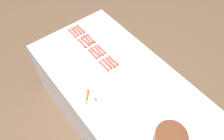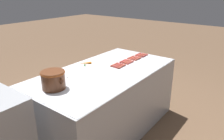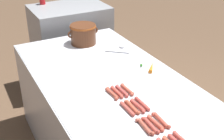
{
  "view_description": "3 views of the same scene",
  "coord_description": "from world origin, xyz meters",
  "px_view_note": "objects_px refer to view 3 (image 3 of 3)",
  "views": [
    {
      "loc": [
        0.82,
        0.92,
        2.62
      ],
      "look_at": [
        -0.0,
        -0.12,
        0.89
      ],
      "focal_mm": 35.82,
      "sensor_mm": 36.0,
      "label": 1
    },
    {
      "loc": [
        -1.6,
        1.94,
        1.81
      ],
      "look_at": [
        -0.05,
        -0.08,
        0.84
      ],
      "focal_mm": 34.67,
      "sensor_mm": 36.0,
      "label": 2
    },
    {
      "loc": [
        -0.91,
        -1.75,
        1.95
      ],
      "look_at": [
        -0.02,
        -0.08,
        0.96
      ],
      "focal_mm": 47.83,
      "sensor_mm": 36.0,
      "label": 3
    }
  ],
  "objects_px": {
    "hot_dog_1": "(145,127)",
    "hot_dog_2": "(127,109)",
    "hot_dog_15": "(127,89)",
    "bean_pot": "(83,33)",
    "back_cabinet": "(71,47)",
    "hot_dog_11": "(122,91)",
    "hot_dog_6": "(132,107)",
    "hot_dog_14": "(142,104)",
    "hot_dog_10": "(138,106)",
    "hot_dog_3": "(112,93)",
    "hot_dog_7": "(117,92)",
    "hot_dog_13": "(161,120)",
    "carrot": "(151,67)",
    "hot_dog_5": "(150,125)",
    "serving_spoon": "(120,48)",
    "hot_dog_9": "(155,123)"
  },
  "relations": [
    {
      "from": "hot_dog_1",
      "to": "hot_dog_2",
      "type": "relative_size",
      "value": 1.0
    },
    {
      "from": "hot_dog_15",
      "to": "bean_pot",
      "type": "bearing_deg",
      "value": 85.62
    },
    {
      "from": "back_cabinet",
      "to": "hot_dog_11",
      "type": "relative_size",
      "value": 6.01
    },
    {
      "from": "hot_dog_6",
      "to": "hot_dog_14",
      "type": "bearing_deg",
      "value": 0.74
    },
    {
      "from": "hot_dog_10",
      "to": "hot_dog_14",
      "type": "distance_m",
      "value": 0.04
    },
    {
      "from": "hot_dog_11",
      "to": "hot_dog_3",
      "type": "bearing_deg",
      "value": 177.47
    },
    {
      "from": "hot_dog_10",
      "to": "bean_pot",
      "type": "height_order",
      "value": "bean_pot"
    },
    {
      "from": "hot_dog_7",
      "to": "hot_dog_13",
      "type": "bearing_deg",
      "value": -78.92
    },
    {
      "from": "hot_dog_3",
      "to": "carrot",
      "type": "distance_m",
      "value": 0.5
    },
    {
      "from": "hot_dog_5",
      "to": "bean_pot",
      "type": "height_order",
      "value": "bean_pot"
    },
    {
      "from": "hot_dog_2",
      "to": "hot_dog_3",
      "type": "bearing_deg",
      "value": 89.97
    },
    {
      "from": "hot_dog_11",
      "to": "carrot",
      "type": "xyz_separation_m",
      "value": [
        0.38,
        0.2,
        0.0
      ]
    },
    {
      "from": "hot_dog_3",
      "to": "hot_dog_11",
      "type": "relative_size",
      "value": 1.0
    },
    {
      "from": "hot_dog_7",
      "to": "hot_dog_3",
      "type": "bearing_deg",
      "value": 179.94
    },
    {
      "from": "hot_dog_13",
      "to": "hot_dog_2",
      "type": "bearing_deg",
      "value": 120.89
    },
    {
      "from": "hot_dog_14",
      "to": "back_cabinet",
      "type": "bearing_deg",
      "value": 83.56
    },
    {
      "from": "serving_spoon",
      "to": "bean_pot",
      "type": "bearing_deg",
      "value": 131.44
    },
    {
      "from": "hot_dog_7",
      "to": "hot_dog_10",
      "type": "xyz_separation_m",
      "value": [
        0.04,
        -0.21,
        0.0
      ]
    },
    {
      "from": "hot_dog_1",
      "to": "hot_dog_13",
      "type": "distance_m",
      "value": 0.12
    },
    {
      "from": "hot_dog_2",
      "to": "hot_dog_13",
      "type": "bearing_deg",
      "value": -59.11
    },
    {
      "from": "hot_dog_7",
      "to": "hot_dog_14",
      "type": "bearing_deg",
      "value": -69.25
    },
    {
      "from": "hot_dog_11",
      "to": "hot_dog_14",
      "type": "relative_size",
      "value": 1.0
    },
    {
      "from": "hot_dog_7",
      "to": "serving_spoon",
      "type": "bearing_deg",
      "value": 58.82
    },
    {
      "from": "hot_dog_6",
      "to": "hot_dog_7",
      "type": "distance_m",
      "value": 0.2
    },
    {
      "from": "hot_dog_2",
      "to": "hot_dog_1",
      "type": "bearing_deg",
      "value": -90.36
    },
    {
      "from": "hot_dog_10",
      "to": "hot_dog_2",
      "type": "bearing_deg",
      "value": 176.95
    },
    {
      "from": "hot_dog_10",
      "to": "carrot",
      "type": "xyz_separation_m",
      "value": [
        0.38,
        0.41,
        0.0
      ]
    },
    {
      "from": "hot_dog_5",
      "to": "hot_dog_11",
      "type": "relative_size",
      "value": 1.0
    },
    {
      "from": "bean_pot",
      "to": "carrot",
      "type": "xyz_separation_m",
      "value": [
        0.27,
        -0.73,
        -0.09
      ]
    },
    {
      "from": "hot_dog_2",
      "to": "hot_dog_6",
      "type": "xyz_separation_m",
      "value": [
        0.04,
        0.0,
        0.0
      ]
    },
    {
      "from": "hot_dog_10",
      "to": "hot_dog_11",
      "type": "bearing_deg",
      "value": 90.02
    },
    {
      "from": "hot_dog_2",
      "to": "hot_dog_11",
      "type": "xyz_separation_m",
      "value": [
        0.08,
        0.2,
        0.0
      ]
    },
    {
      "from": "serving_spoon",
      "to": "hot_dog_6",
      "type": "bearing_deg",
      "value": -114.92
    },
    {
      "from": "hot_dog_6",
      "to": "hot_dog_10",
      "type": "relative_size",
      "value": 1.0
    },
    {
      "from": "carrot",
      "to": "hot_dog_5",
      "type": "bearing_deg",
      "value": -124.86
    },
    {
      "from": "hot_dog_3",
      "to": "serving_spoon",
      "type": "distance_m",
      "value": 0.79
    },
    {
      "from": "hot_dog_11",
      "to": "back_cabinet",
      "type": "bearing_deg",
      "value": 81.51
    },
    {
      "from": "hot_dog_3",
      "to": "hot_dog_13",
      "type": "distance_m",
      "value": 0.42
    },
    {
      "from": "hot_dog_3",
      "to": "hot_dog_7",
      "type": "bearing_deg",
      "value": -0.06
    },
    {
      "from": "hot_dog_5",
      "to": "hot_dog_9",
      "type": "xyz_separation_m",
      "value": [
        0.04,
        0.0,
        0.0
      ]
    },
    {
      "from": "hot_dog_6",
      "to": "hot_dog_2",
      "type": "bearing_deg",
      "value": -177.22
    },
    {
      "from": "hot_dog_5",
      "to": "hot_dog_15",
      "type": "distance_m",
      "value": 0.41
    },
    {
      "from": "hot_dog_6",
      "to": "hot_dog_7",
      "type": "xyz_separation_m",
      "value": [
        0.0,
        0.2,
        0.0
      ]
    },
    {
      "from": "hot_dog_1",
      "to": "hot_dog_3",
      "type": "xyz_separation_m",
      "value": [
        0.0,
        0.41,
        0.0
      ]
    },
    {
      "from": "hot_dog_3",
      "to": "hot_dog_14",
      "type": "distance_m",
      "value": 0.23
    },
    {
      "from": "back_cabinet",
      "to": "hot_dog_3",
      "type": "distance_m",
      "value": 1.74
    },
    {
      "from": "hot_dog_1",
      "to": "hot_dog_5",
      "type": "height_order",
      "value": "same"
    },
    {
      "from": "hot_dog_7",
      "to": "hot_dog_10",
      "type": "height_order",
      "value": "same"
    },
    {
      "from": "hot_dog_9",
      "to": "hot_dog_10",
      "type": "distance_m",
      "value": 0.2
    },
    {
      "from": "hot_dog_15",
      "to": "hot_dog_1",
      "type": "bearing_deg",
      "value": -106.57
    }
  ]
}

